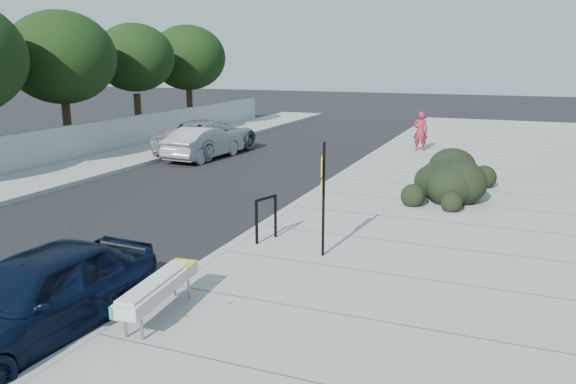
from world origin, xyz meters
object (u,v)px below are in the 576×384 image
pedestrian (420,131)px  suv_silver (208,136)px  bike_rack (266,214)px  sedan_navy (37,296)px  sign_post (323,192)px  wagon_silver (204,143)px  bench (158,288)px

pedestrian → suv_silver: bearing=8.9°
bike_rack → sedan_navy: sedan_navy is taller
bike_rack → suv_silver: size_ratio=0.18×
suv_silver → sign_post: bearing=132.0°
wagon_silver → pedestrian: (8.26, 4.71, 0.33)m
suv_silver → pedestrian: pedestrian is taller
bench → sign_post: (1.49, 3.67, 0.88)m
bike_rack → sign_post: 1.73m
bench → sign_post: size_ratio=0.86×
sedan_navy → pedestrian: size_ratio=2.38×
suv_silver → pedestrian: 9.44m
wagon_silver → suv_silver: suv_silver is taller
sedan_navy → wagon_silver: 15.78m
bike_rack → sign_post: (1.49, -0.47, 0.76)m
sign_post → bike_rack: bearing=145.7°
suv_silver → sedan_navy: bearing=114.1°
sign_post → pedestrian: sign_post is taller
sign_post → sedan_navy: size_ratio=0.58×
suv_silver → bench: bearing=120.0°
bench → wagon_silver: bearing=111.9°
sedan_navy → sign_post: bearing=62.1°
sedan_navy → wagon_silver: sedan_navy is taller
wagon_silver → sign_post: bearing=135.0°
bike_rack → suv_silver: 13.15m
sign_post → sedan_navy: 5.62m
wagon_silver → pedestrian: pedestrian is taller
bike_rack → sedan_navy: (-1.40, -5.23, -0.06)m
bike_rack → wagon_silver: wagon_silver is taller
bench → sedan_navy: size_ratio=0.50×
bench → sedan_navy: sedan_navy is taller
suv_silver → wagon_silver: bearing=115.3°
sign_post → wagon_silver: sign_post is taller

